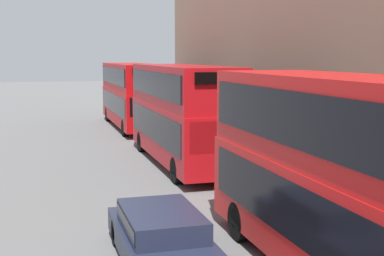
% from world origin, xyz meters
% --- Properties ---
extents(bus_leading, '(2.59, 10.71, 4.34)m').
position_xyz_m(bus_leading, '(1.60, 6.03, 2.39)').
color(bus_leading, red).
rests_on(bus_leading, ground).
extents(bus_second_in_queue, '(2.59, 10.16, 4.32)m').
position_xyz_m(bus_second_in_queue, '(1.60, 19.71, 2.39)').
color(bus_second_in_queue, '#A80F14').
rests_on(bus_second_in_queue, ground).
extents(bus_third_in_queue, '(2.59, 11.01, 4.23)m').
position_xyz_m(bus_third_in_queue, '(1.60, 32.37, 2.34)').
color(bus_third_in_queue, '#B20C0F').
rests_on(bus_third_in_queue, ground).
extents(car_hatchback, '(1.88, 4.75, 1.23)m').
position_xyz_m(car_hatchback, '(-1.80, 8.82, 0.66)').
color(car_hatchback, '#1E2338').
rests_on(car_hatchback, ground).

